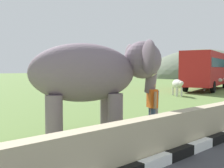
{
  "coord_description": "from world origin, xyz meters",
  "views": [
    {
      "loc": [
        -1.5,
        0.68,
        2.05
      ],
      "look_at": [
        3.75,
        6.38,
        1.6
      ],
      "focal_mm": 42.97,
      "sensor_mm": 36.0,
      "label": 1
    }
  ],
  "objects_px": {
    "elephant": "(95,74)",
    "cow_mid": "(210,82)",
    "bus_red": "(207,68)",
    "cow_near": "(177,84)",
    "person_handler": "(152,104)"
  },
  "relations": [
    {
      "from": "bus_red",
      "to": "cow_near",
      "type": "height_order",
      "value": "bus_red"
    },
    {
      "from": "person_handler",
      "to": "cow_near",
      "type": "height_order",
      "value": "person_handler"
    },
    {
      "from": "elephant",
      "to": "bus_red",
      "type": "bearing_deg",
      "value": 18.97
    },
    {
      "from": "cow_mid",
      "to": "bus_red",
      "type": "bearing_deg",
      "value": 36.22
    },
    {
      "from": "cow_near",
      "to": "cow_mid",
      "type": "bearing_deg",
      "value": 3.31
    },
    {
      "from": "elephant",
      "to": "cow_near",
      "type": "distance_m",
      "value": 13.15
    },
    {
      "from": "bus_red",
      "to": "cow_near",
      "type": "relative_size",
      "value": 5.86
    },
    {
      "from": "cow_near",
      "to": "bus_red",
      "type": "bearing_deg",
      "value": 11.21
    },
    {
      "from": "bus_red",
      "to": "cow_mid",
      "type": "relative_size",
      "value": 6.2
    },
    {
      "from": "elephant",
      "to": "cow_near",
      "type": "xyz_separation_m",
      "value": [
        12.05,
        5.17,
        -1.02
      ]
    },
    {
      "from": "elephant",
      "to": "cow_mid",
      "type": "distance_m",
      "value": 18.49
    },
    {
      "from": "elephant",
      "to": "bus_red",
      "type": "xyz_separation_m",
      "value": [
        19.09,
        6.56,
        0.2
      ]
    },
    {
      "from": "cow_near",
      "to": "cow_mid",
      "type": "xyz_separation_m",
      "value": [
        5.58,
        0.32,
        0.0
      ]
    },
    {
      "from": "cow_near",
      "to": "person_handler",
      "type": "bearing_deg",
      "value": -150.08
    },
    {
      "from": "person_handler",
      "to": "elephant",
      "type": "bearing_deg",
      "value": 153.41
    }
  ]
}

